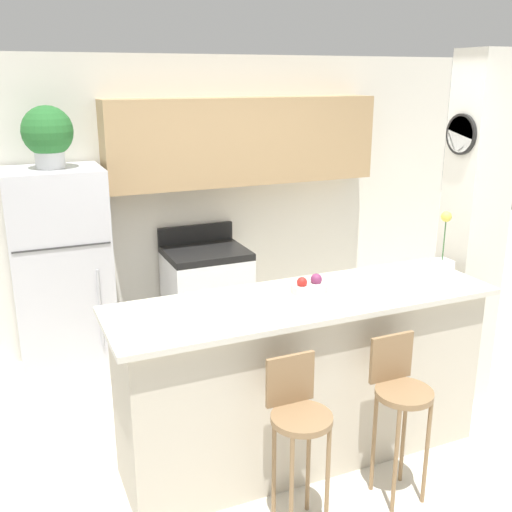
# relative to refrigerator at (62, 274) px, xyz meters

# --- Properties ---
(ground_plane) EXTENTS (14.00, 14.00, 0.00)m
(ground_plane) POSITION_rel_refrigerator_xyz_m (1.24, -1.79, -0.85)
(ground_plane) COLOR beige
(wall_back) EXTENTS (5.60, 0.38, 2.55)m
(wall_back) POSITION_rel_refrigerator_xyz_m (1.41, 0.29, 0.65)
(wall_back) COLOR silver
(wall_back) RESTS_ON ground_plane
(pillar_right) EXTENTS (0.38, 0.32, 2.55)m
(pillar_right) POSITION_rel_refrigerator_xyz_m (2.72, -1.56, 0.43)
(pillar_right) COLOR silver
(pillar_right) RESTS_ON ground_plane
(counter_bar) EXTENTS (2.40, 0.72, 1.09)m
(counter_bar) POSITION_rel_refrigerator_xyz_m (1.24, -1.79, -0.30)
(counter_bar) COLOR beige
(counter_bar) RESTS_ON ground_plane
(refrigerator) EXTENTS (0.74, 0.63, 1.70)m
(refrigerator) POSITION_rel_refrigerator_xyz_m (0.00, 0.00, 0.00)
(refrigerator) COLOR silver
(refrigerator) RESTS_ON ground_plane
(stove_range) EXTENTS (0.70, 0.60, 1.07)m
(stove_range) POSITION_rel_refrigerator_xyz_m (1.22, 0.02, -0.39)
(stove_range) COLOR white
(stove_range) RESTS_ON ground_plane
(bar_stool_left) EXTENTS (0.33, 0.33, 0.97)m
(bar_stool_left) POSITION_rel_refrigerator_xyz_m (0.92, -2.35, -0.21)
(bar_stool_left) COLOR olive
(bar_stool_left) RESTS_ON ground_plane
(bar_stool_right) EXTENTS (0.33, 0.33, 0.97)m
(bar_stool_right) POSITION_rel_refrigerator_xyz_m (1.56, -2.35, -0.21)
(bar_stool_right) COLOR olive
(bar_stool_right) RESTS_ON ground_plane
(potted_plant_on_fridge) EXTENTS (0.38, 0.38, 0.47)m
(potted_plant_on_fridge) POSITION_rel_refrigerator_xyz_m (-0.00, 0.00, 1.10)
(potted_plant_on_fridge) COLOR silver
(potted_plant_on_fridge) RESTS_ON refrigerator
(orchid_vase) EXTENTS (0.12, 0.12, 0.45)m
(orchid_vase) POSITION_rel_refrigerator_xyz_m (2.25, -1.81, 0.36)
(orchid_vase) COLOR white
(orchid_vase) RESTS_ON counter_bar
(fruit_bowl) EXTENTS (0.23, 0.23, 0.11)m
(fruit_bowl) POSITION_rel_refrigerator_xyz_m (1.31, -1.71, 0.28)
(fruit_bowl) COLOR silver
(fruit_bowl) RESTS_ON counter_bar
(trash_bin) EXTENTS (0.28, 0.28, 0.38)m
(trash_bin) POSITION_rel_refrigerator_xyz_m (0.59, -0.21, -0.66)
(trash_bin) COLOR #59595B
(trash_bin) RESTS_ON ground_plane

